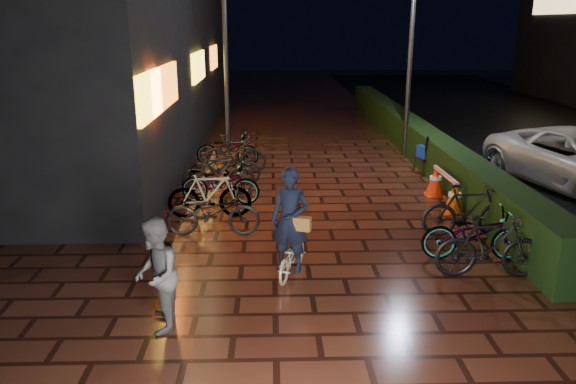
{
  "coord_description": "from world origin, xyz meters",
  "views": [
    {
      "loc": [
        -1.14,
        -9.27,
        3.93
      ],
      "look_at": [
        -0.87,
        0.08,
        1.1
      ],
      "focal_mm": 35.0,
      "sensor_mm": 36.0,
      "label": 1
    }
  ],
  "objects_px": {
    "bystander_person": "(156,275)",
    "cart_assembly": "(427,153)",
    "cyclist": "(291,236)",
    "traffic_barrier": "(445,189)"
  },
  "relations": [
    {
      "from": "bystander_person",
      "to": "traffic_barrier",
      "type": "xyz_separation_m",
      "value": [
        5.39,
        5.22,
        -0.42
      ]
    },
    {
      "from": "cyclist",
      "to": "traffic_barrier",
      "type": "height_order",
      "value": "cyclist"
    },
    {
      "from": "traffic_barrier",
      "to": "cart_assembly",
      "type": "height_order",
      "value": "cart_assembly"
    },
    {
      "from": "bystander_person",
      "to": "cyclist",
      "type": "height_order",
      "value": "cyclist"
    },
    {
      "from": "bystander_person",
      "to": "cyclist",
      "type": "xyz_separation_m",
      "value": [
        1.81,
        1.6,
        -0.1
      ]
    },
    {
      "from": "cyclist",
      "to": "cart_assembly",
      "type": "height_order",
      "value": "cyclist"
    },
    {
      "from": "traffic_barrier",
      "to": "cart_assembly",
      "type": "relative_size",
      "value": 1.63
    },
    {
      "from": "traffic_barrier",
      "to": "cyclist",
      "type": "bearing_deg",
      "value": -134.64
    },
    {
      "from": "bystander_person",
      "to": "cart_assembly",
      "type": "distance_m",
      "value": 9.77
    },
    {
      "from": "bystander_person",
      "to": "cyclist",
      "type": "distance_m",
      "value": 2.42
    }
  ]
}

